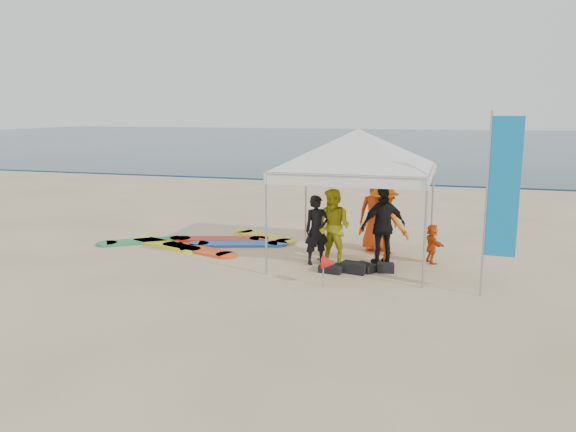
# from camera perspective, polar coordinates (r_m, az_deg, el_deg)

# --- Properties ---
(ground) EXTENTS (120.00, 120.00, 0.00)m
(ground) POSITION_cam_1_polar(r_m,az_deg,el_deg) (10.28, -1.53, -9.31)
(ground) COLOR beige
(ground) RESTS_ON ground
(ocean) EXTENTS (160.00, 84.00, 0.08)m
(ocean) POSITION_cam_1_polar(r_m,az_deg,el_deg) (69.34, 14.21, 7.42)
(ocean) COLOR #0C2633
(ocean) RESTS_ON ground
(shoreline_foam) EXTENTS (160.00, 1.20, 0.01)m
(shoreline_foam) POSITION_cam_1_polar(r_m,az_deg,el_deg) (27.77, 10.24, 3.19)
(shoreline_foam) COLOR silver
(shoreline_foam) RESTS_ON ground
(person_black_a) EXTENTS (0.70, 0.65, 1.61)m
(person_black_a) POSITION_cam_1_polar(r_m,az_deg,el_deg) (12.96, 2.94, -1.42)
(person_black_a) COLOR black
(person_black_a) RESTS_ON ground
(person_yellow) EXTENTS (1.04, 0.93, 1.76)m
(person_yellow) POSITION_cam_1_polar(r_m,az_deg,el_deg) (12.97, 4.66, -1.10)
(person_yellow) COLOR gold
(person_yellow) RESTS_ON ground
(person_orange_a) EXTENTS (1.29, 0.87, 1.86)m
(person_orange_a) POSITION_cam_1_polar(r_m,az_deg,el_deg) (13.22, 9.65, -0.76)
(person_orange_a) COLOR orange
(person_orange_a) RESTS_ON ground
(person_black_b) EXTENTS (1.15, 0.94, 1.83)m
(person_black_b) POSITION_cam_1_polar(r_m,az_deg,el_deg) (13.01, 9.66, -1.02)
(person_black_b) COLOR black
(person_black_b) RESTS_ON ground
(person_orange_b) EXTENTS (0.96, 0.64, 1.93)m
(person_orange_b) POSITION_cam_1_polar(r_m,az_deg,el_deg) (14.33, 9.07, 0.27)
(person_orange_b) COLOR red
(person_orange_b) RESTS_ON ground
(person_seated) EXTENTS (0.60, 0.90, 0.93)m
(person_seated) POSITION_cam_1_polar(r_m,az_deg,el_deg) (13.51, 14.42, -2.74)
(person_seated) COLOR #DD4D13
(person_seated) RESTS_ON ground
(canopy_tent) EXTENTS (4.71, 4.71, 3.55)m
(canopy_tent) POSITION_cam_1_polar(r_m,az_deg,el_deg) (13.03, 7.14, 8.73)
(canopy_tent) COLOR #A5A5A8
(canopy_tent) RESTS_ON ground
(feather_flag) EXTENTS (0.59, 0.04, 3.52)m
(feather_flag) POSITION_cam_1_polar(r_m,az_deg,el_deg) (11.11, 20.92, 2.51)
(feather_flag) COLOR #A5A5A8
(feather_flag) RESTS_ON ground
(marker_pennant) EXTENTS (0.28, 0.28, 0.64)m
(marker_pennant) POSITION_cam_1_polar(r_m,az_deg,el_deg) (11.36, 4.20, -4.78)
(marker_pennant) COLOR #A5A5A8
(marker_pennant) RESTS_ON ground
(gear_pile) EXTENTS (1.63, 0.74, 0.22)m
(gear_pile) POSITION_cam_1_polar(r_m,az_deg,el_deg) (12.53, 6.85, -5.25)
(gear_pile) COLOR black
(gear_pile) RESTS_ON ground
(surfboard_spread) EXTENTS (4.77, 3.14, 0.07)m
(surfboard_spread) POSITION_cam_1_polar(r_m,az_deg,el_deg) (15.22, -8.36, -2.68)
(surfboard_spread) COLOR blue
(surfboard_spread) RESTS_ON ground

